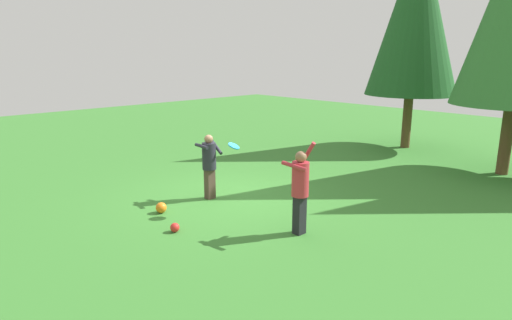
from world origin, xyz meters
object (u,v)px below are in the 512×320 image
(person_thrower, at_px, (300,185))
(tree_center, at_px, (416,13))
(person_catcher, at_px, (209,161))
(frisbee, at_px, (234,146))
(ball_orange, at_px, (161,208))
(ball_red, at_px, (175,227))

(person_thrower, relative_size, tree_center, 0.24)
(person_thrower, xyz_separation_m, person_catcher, (-2.98, 0.05, -0.06))
(person_catcher, distance_m, frisbee, 1.27)
(person_catcher, xyz_separation_m, tree_center, (0.30, 9.21, 3.96))
(frisbee, xyz_separation_m, ball_orange, (-1.07, -1.27, -1.41))
(person_thrower, relative_size, person_catcher, 1.16)
(ball_red, bearing_deg, ball_orange, 161.40)
(person_catcher, xyz_separation_m, frisbee, (1.12, -0.16, 0.58))
(person_catcher, relative_size, ball_orange, 6.59)
(ball_orange, height_order, ball_red, ball_orange)
(ball_orange, distance_m, ball_red, 1.21)
(person_catcher, distance_m, ball_orange, 1.66)
(frisbee, bearing_deg, ball_red, -87.48)
(person_catcher, bearing_deg, frisbee, -0.00)
(tree_center, bearing_deg, ball_orange, -91.31)
(person_thrower, bearing_deg, ball_red, 41.28)
(ball_red, distance_m, tree_center, 12.07)
(frisbee, bearing_deg, person_catcher, 171.79)
(person_thrower, relative_size, ball_orange, 7.65)
(ball_orange, bearing_deg, tree_center, 88.69)
(person_thrower, height_order, tree_center, tree_center)
(frisbee, distance_m, ball_red, 2.19)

